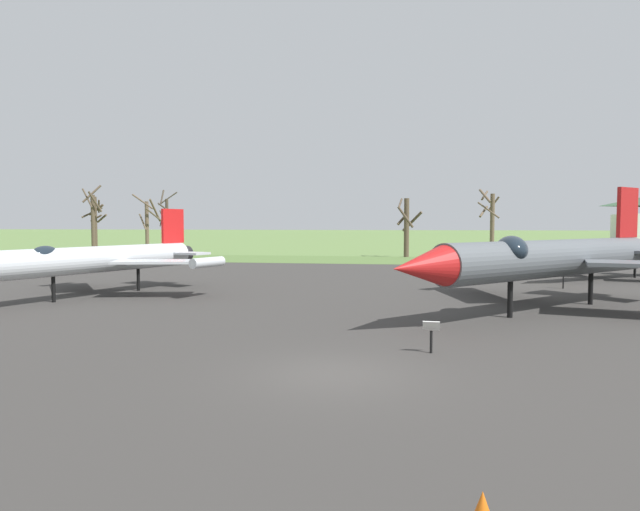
{
  "coord_description": "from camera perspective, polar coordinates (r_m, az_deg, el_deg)",
  "views": [
    {
      "loc": [
        1.95,
        -13.66,
        3.85
      ],
      "look_at": [
        -2.89,
        15.08,
        2.15
      ],
      "focal_mm": 31.11,
      "sensor_mm": 36.0,
      "label": 1
    }
  ],
  "objects": [
    {
      "name": "jet_fighter_rear_center",
      "position": [
        25.73,
        22.49,
        -0.21
      ],
      "size": [
        15.25,
        15.31,
        5.63
      ],
      "color": "#565B60",
      "rests_on": "ground"
    },
    {
      "name": "bare_tree_right_of_center",
      "position": [
        74.36,
        -15.53,
        3.45
      ],
      "size": [
        2.41,
        2.6,
        8.18
      ],
      "color": "#42382D",
      "rests_on": "ground"
    },
    {
      "name": "bare_tree_backdrop_extra",
      "position": [
        66.46,
        17.15,
        3.56
      ],
      "size": [
        2.61,
        3.3,
        7.8
      ],
      "color": "brown",
      "rests_on": "ground"
    },
    {
      "name": "asphalt_apron",
      "position": [
        28.1,
        5.5,
        -4.5
      ],
      "size": [
        85.97,
        47.03,
        0.05
      ],
      "primitive_type": "cube",
      "color": "#383533",
      "rests_on": "ground"
    },
    {
      "name": "grass_verge_strip",
      "position": [
        57.45,
        7.58,
        -0.5
      ],
      "size": [
        145.97,
        12.0,
        0.06
      ],
      "primitive_type": "cube",
      "color": "#547138",
      "rests_on": "ground"
    },
    {
      "name": "jet_fighter_front_right",
      "position": [
        30.96,
        -22.04,
        -0.32
      ],
      "size": [
        11.49,
        13.84,
        4.71
      ],
      "color": "silver",
      "rests_on": "ground"
    },
    {
      "name": "info_placard_rear_center",
      "position": [
        16.68,
        11.37,
        -7.85
      ],
      "size": [
        0.51,
        0.31,
        1.01
      ],
      "color": "black",
      "rests_on": "ground"
    },
    {
      "name": "info_placard_front_left",
      "position": [
        35.19,
        23.75,
        -2.12
      ],
      "size": [
        0.47,
        0.26,
        1.1
      ],
      "color": "black",
      "rests_on": "ground"
    },
    {
      "name": "bare_tree_far_left",
      "position": [
        76.94,
        -22.11,
        3.37
      ],
      "size": [
        3.35,
        2.21,
        8.86
      ],
      "color": "brown",
      "rests_on": "ground"
    },
    {
      "name": "bare_tree_far_right",
      "position": [
        63.12,
        8.9,
        3.09
      ],
      "size": [
        2.95,
        2.9,
        6.68
      ],
      "color": "brown",
      "rests_on": "ground"
    },
    {
      "name": "ground_plane",
      "position": [
        14.33,
        1.41,
        -12.25
      ],
      "size": [
        600.0,
        600.0,
        0.0
      ],
      "primitive_type": "plane",
      "color": "#607F42"
    },
    {
      "name": "jet_fighter_front_left",
      "position": [
        42.12,
        27.85,
        0.19
      ],
      "size": [
        11.32,
        10.11,
        4.26
      ],
      "color": "#33383D",
      "rests_on": "ground"
    },
    {
      "name": "bare_tree_center",
      "position": [
        69.23,
        -17.29,
        3.13
      ],
      "size": [
        2.88,
        2.81,
        7.3
      ],
      "color": "brown",
      "rests_on": "ground"
    },
    {
      "name": "bare_tree_left_of_center",
      "position": [
        76.23,
        -22.28,
        3.38
      ],
      "size": [
        2.39,
        2.44,
        8.24
      ],
      "color": "brown",
      "rests_on": "ground"
    }
  ]
}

